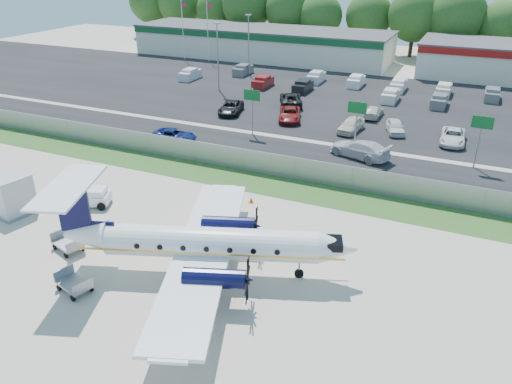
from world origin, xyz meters
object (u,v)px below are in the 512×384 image
at_px(baggage_cart_near, 68,243).
at_px(service_container, 12,196).
at_px(pushback_tug, 93,197).
at_px(baggage_cart_far, 74,283).
at_px(aircraft, 205,243).

xyz_separation_m(baggage_cart_near, service_container, (-7.40, 2.40, 0.87)).
height_order(pushback_tug, baggage_cart_near, pushback_tug).
relative_size(baggage_cart_far, service_container, 0.75).
height_order(baggage_cart_near, service_container, service_container).
height_order(aircraft, baggage_cart_far, aircraft).
bearing_deg(pushback_tug, baggage_cart_near, -64.34).
xyz_separation_m(baggage_cart_far, service_container, (-10.87, 5.63, 0.87)).
xyz_separation_m(aircraft, pushback_tug, (-12.31, 4.36, -1.49)).
bearing_deg(baggage_cart_near, pushback_tug, 115.66).
relative_size(pushback_tug, baggage_cart_far, 1.27).
xyz_separation_m(aircraft, baggage_cart_far, (-6.08, -4.64, -1.65)).
distance_m(aircraft, pushback_tug, 13.14).
bearing_deg(service_container, pushback_tug, 36.08).
xyz_separation_m(pushback_tug, service_container, (-4.63, -3.38, 0.71)).
bearing_deg(pushback_tug, aircraft, -19.50).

